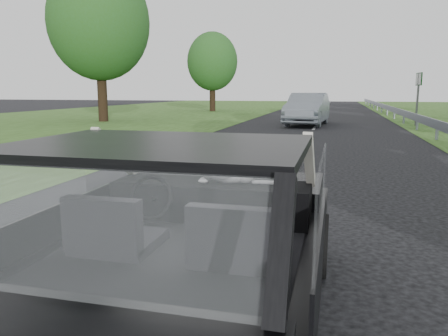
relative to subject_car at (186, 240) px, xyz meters
The scene contains 10 objects.
subject_car is the anchor object (origin of this frame).
dashboard 0.64m from the subject_car, 90.00° to the left, with size 1.58×0.45×0.30m, color black.
driver_seat 0.52m from the subject_car, 144.06° to the right, with size 0.50×0.72×0.42m, color black.
passenger_seat 0.52m from the subject_car, 35.94° to the right, with size 0.50×0.72×0.42m, color black.
steering_wheel 0.55m from the subject_car, 140.48° to the left, with size 0.36×0.36×0.04m, color black.
cat 0.73m from the subject_car, 76.82° to the left, with size 0.53×0.16×0.24m, color gray.
other_car 19.87m from the subject_car, 91.35° to the left, with size 1.93×4.90×1.61m, color #9DA7B5.
highway_sign 21.24m from the subject_car, 76.95° to the left, with size 0.10×1.03×2.58m, color #0B4311.
tree_5 23.08m from the subject_car, 121.03° to the left, with size 5.49×5.49×8.32m, color #265823, non-canonical shape.
tree_6 34.16m from the subject_car, 105.55° to the left, with size 4.15×4.15×6.28m, color #265823, non-canonical shape.
Camera 1 is at (0.95, -2.69, 1.73)m, focal length 35.00 mm.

